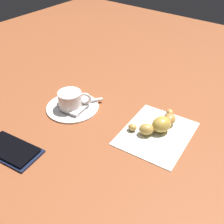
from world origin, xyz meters
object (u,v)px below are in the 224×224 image
teaspoon (72,103)px  cell_phone (11,150)px  saucer (73,107)px  espresso_cup (71,99)px  sugar_packet (80,108)px  croissant (159,124)px  napkin (156,133)px

teaspoon → cell_phone: bearing=-86.0°
saucer → espresso_cup: size_ratio=1.86×
sugar_packet → saucer: bearing=81.8°
teaspoon → croissant: (0.24, 0.06, 0.01)m
saucer → sugar_packet: (0.03, -0.00, 0.01)m
napkin → sugar_packet: bearing=-167.1°
croissant → cell_phone: croissant is taller
napkin → croissant: croissant is taller
cell_phone → sugar_packet: bearing=84.1°
napkin → teaspoon: bearing=-170.3°
sugar_packet → cell_phone: size_ratio=0.46×
cell_phone → espresso_cup: bearing=91.8°
teaspoon → saucer: bearing=-40.8°
saucer → napkin: bearing=11.2°
cell_phone → teaspoon: bearing=94.0°
espresso_cup → napkin: bearing=12.6°
saucer → sugar_packet: sugar_packet is taller
sugar_packet → napkin: 0.22m
sugar_packet → napkin: (0.21, 0.05, -0.01)m
napkin → cell_phone: (-0.23, -0.26, 0.00)m
saucer → croissant: 0.25m
sugar_packet → cell_phone: (-0.02, -0.21, -0.01)m
sugar_packet → espresso_cup: bearing=93.3°
croissant → cell_phone: size_ratio=0.92×
espresso_cup → croissant: (0.24, 0.07, -0.01)m
teaspoon → cell_phone: 0.21m
saucer → croissant: bearing=15.1°
saucer → teaspoon: size_ratio=1.31×
saucer → teaspoon: bearing=139.2°
teaspoon → cell_phone: (0.02, -0.21, -0.01)m
croissant → cell_phone: 0.36m
croissant → teaspoon: bearing=-166.5°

